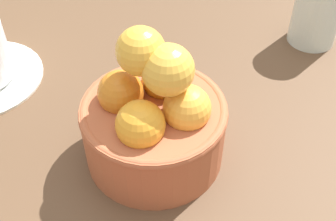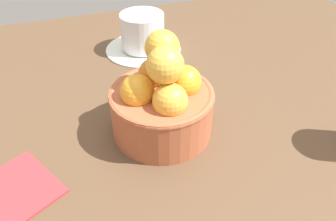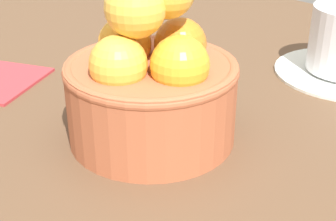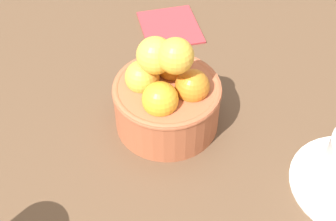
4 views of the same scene
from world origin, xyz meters
TOP-DOWN VIEW (x-y plane):
  - ground_plane at (0.00, 0.00)cm, footprint 117.68×92.58cm
  - terracotta_bowl at (0.01, -0.02)cm, footprint 13.88×13.88cm

SIDE VIEW (x-z plane):
  - ground_plane at x=0.00cm, z-range -4.77..0.00cm
  - terracotta_bowl at x=0.01cm, z-range -2.15..12.29cm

